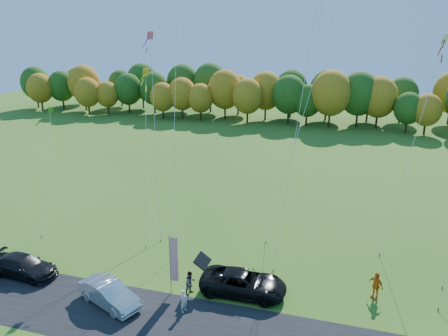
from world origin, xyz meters
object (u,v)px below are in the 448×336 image
(black_suv, at_px, (243,283))
(silver_sedan, at_px, (109,294))
(person_east, at_px, (376,285))
(feather_flag, at_px, (173,259))

(black_suv, xyz_separation_m, silver_sedan, (-8.14, -3.66, -0.03))
(silver_sedan, relative_size, person_east, 2.48)
(black_suv, relative_size, feather_flag, 1.34)
(black_suv, bearing_deg, silver_sedan, 113.27)
(feather_flag, bearing_deg, silver_sedan, -147.22)
(silver_sedan, distance_m, person_east, 17.67)
(black_suv, bearing_deg, feather_flag, 105.49)
(feather_flag, bearing_deg, black_suv, 16.45)
(black_suv, height_order, feather_flag, feather_flag)
(silver_sedan, height_order, feather_flag, feather_flag)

